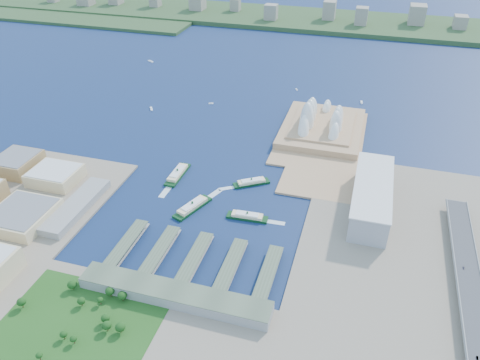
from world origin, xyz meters
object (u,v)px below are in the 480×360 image
(ferry_a, at_px, (178,172))
(ferry_d, at_px, (247,215))
(toaster_building, at_px, (372,196))
(opera_house, at_px, (323,115))
(car_b, at_px, (477,358))
(car_c, at_px, (464,268))
(ferry_b, at_px, (251,181))
(ferry_c, at_px, (192,205))

(ferry_a, bearing_deg, ferry_d, -28.00)
(ferry_a, bearing_deg, toaster_building, -0.23)
(opera_house, height_order, car_b, opera_house)
(toaster_building, distance_m, car_b, 236.52)
(opera_house, distance_m, ferry_d, 270.04)
(toaster_building, bearing_deg, opera_house, 114.23)
(toaster_building, distance_m, ferry_d, 160.00)
(car_b, xyz_separation_m, car_c, (0.00, 114.55, -0.04))
(ferry_b, bearing_deg, opera_house, 125.87)
(car_b, relative_size, car_c, 0.94)
(ferry_c, relative_size, car_b, 15.86)
(ferry_c, bearing_deg, toaster_building, -142.51)
(ferry_b, relative_size, car_c, 12.71)
(opera_house, xyz_separation_m, ferry_a, (-179.02, -195.39, -26.20))
(ferry_a, distance_m, ferry_c, 84.39)
(ferry_b, xyz_separation_m, ferry_d, (15.45, -76.57, 0.07))
(ferry_a, height_order, ferry_c, ferry_a)
(opera_house, xyz_separation_m, ferry_c, (-129.54, -263.75, -26.30))
(toaster_building, bearing_deg, ferry_a, 179.02)
(toaster_building, bearing_deg, ferry_c, -163.81)
(opera_house, height_order, ferry_b, opera_house)
(toaster_building, bearing_deg, car_b, -64.71)
(toaster_building, relative_size, car_b, 40.80)
(opera_house, relative_size, ferry_c, 2.99)
(opera_house, bearing_deg, toaster_building, -65.77)
(opera_house, relative_size, ferry_a, 2.94)
(car_c, bearing_deg, ferry_d, 171.59)
(ferry_c, distance_m, car_b, 354.06)
(car_b, distance_m, car_c, 114.55)
(ferry_b, xyz_separation_m, car_b, (262.82, -227.68, 10.63))
(ferry_d, bearing_deg, ferry_b, 8.52)
(toaster_building, relative_size, ferry_c, 2.57)
(ferry_a, relative_size, car_b, 16.14)
(toaster_building, height_order, ferry_c, toaster_building)
(car_b, bearing_deg, toaster_building, 115.29)
(ferry_c, bearing_deg, car_c, -165.02)
(ferry_a, relative_size, ferry_c, 1.02)
(ferry_a, bearing_deg, ferry_b, 5.69)
(car_b, height_order, car_c, car_b)
(toaster_building, bearing_deg, ferry_d, -156.81)
(car_b, bearing_deg, ferry_c, 154.91)
(ferry_a, relative_size, ferry_d, 1.18)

